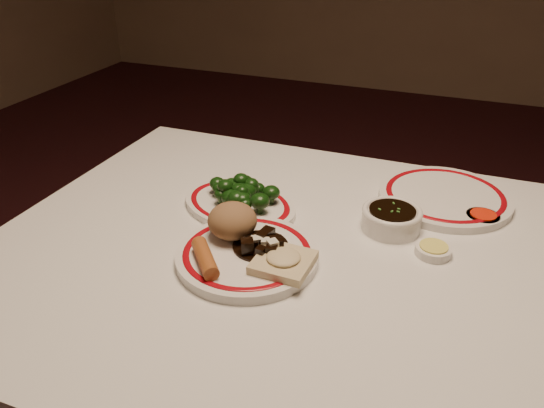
{
  "coord_description": "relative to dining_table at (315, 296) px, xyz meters",
  "views": [
    {
      "loc": [
        0.21,
        -0.75,
        1.29
      ],
      "look_at": [
        -0.11,
        0.06,
        0.8
      ],
      "focal_mm": 35.0,
      "sensor_mm": 36.0,
      "label": 1
    }
  ],
  "objects": [
    {
      "name": "rice_mound",
      "position": [
        -0.15,
        -0.02,
        0.14
      ],
      "size": [
        0.09,
        0.09,
        0.06
      ],
      "primitive_type": "ellipsoid",
      "color": "olive",
      "rests_on": "main_plate"
    },
    {
      "name": "far_plate",
      "position": [
        0.19,
        0.29,
        0.1
      ],
      "size": [
        0.35,
        0.35,
        0.02
      ],
      "color": "white",
      "rests_on": "dining_table"
    },
    {
      "name": "soy_bowl",
      "position": [
        0.1,
        0.14,
        0.11
      ],
      "size": [
        0.11,
        0.11,
        0.04
      ],
      "color": "white",
      "rests_on": "dining_table"
    },
    {
      "name": "sweet_sour_dish",
      "position": [
        0.27,
        0.23,
        0.1
      ],
      "size": [
        0.06,
        0.06,
        0.02
      ],
      "color": "white",
      "rests_on": "dining_table"
    },
    {
      "name": "dining_table",
      "position": [
        0.0,
        0.0,
        0.0
      ],
      "size": [
        1.2,
        0.9,
        0.75
      ],
      "color": "white",
      "rests_on": "ground"
    },
    {
      "name": "broccoli_plate",
      "position": [
        -0.2,
        0.1,
        0.1
      ],
      "size": [
        0.29,
        0.27,
        0.02
      ],
      "color": "white",
      "rests_on": "dining_table"
    },
    {
      "name": "spring_roll",
      "position": [
        -0.16,
        -0.12,
        0.12
      ],
      "size": [
        0.08,
        0.09,
        0.03
      ],
      "primitive_type": "cylinder",
      "rotation": [
        1.57,
        0.0,
        0.7
      ],
      "color": "#AD5E2A",
      "rests_on": "main_plate"
    },
    {
      "name": "mustard_dish",
      "position": [
        0.19,
        0.08,
        0.1
      ],
      "size": [
        0.06,
        0.06,
        0.02
      ],
      "color": "white",
      "rests_on": "dining_table"
    },
    {
      "name": "main_plate",
      "position": [
        -0.11,
        -0.06,
        0.1
      ],
      "size": [
        0.27,
        0.27,
        0.02
      ],
      "color": "white",
      "rests_on": "dining_table"
    },
    {
      "name": "fried_wonton",
      "position": [
        -0.04,
        -0.08,
        0.12
      ],
      "size": [
        0.1,
        0.1,
        0.03
      ],
      "color": "beige",
      "rests_on": "main_plate"
    },
    {
      "name": "stirfry_heap",
      "position": [
        -0.09,
        -0.04,
        0.12
      ],
      "size": [
        0.1,
        0.1,
        0.03
      ],
      "color": "black",
      "rests_on": "main_plate"
    },
    {
      "name": "broccoli_pile",
      "position": [
        -0.2,
        0.1,
        0.13
      ],
      "size": [
        0.15,
        0.11,
        0.05
      ],
      "color": "#23471C",
      "rests_on": "broccoli_plate"
    }
  ]
}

